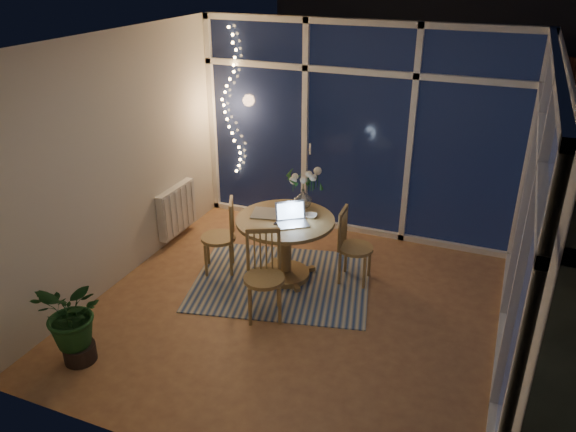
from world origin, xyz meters
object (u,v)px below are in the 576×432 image
at_px(laptop, 293,214).
at_px(flower_vase, 303,198).
at_px(chair_front, 264,277).
at_px(chair_left, 218,236).
at_px(potted_plant, 74,324).
at_px(chair_right, 356,246).
at_px(dining_table, 285,249).

xyz_separation_m(laptop, flower_vase, (-0.06, 0.45, -0.01)).
xyz_separation_m(chair_front, laptop, (0.03, 0.66, 0.38)).
xyz_separation_m(chair_left, flower_vase, (0.81, 0.49, 0.38)).
distance_m(chair_left, potted_plant, 1.88).
distance_m(chair_front, laptop, 0.76).
relative_size(chair_right, chair_front, 0.94).
bearing_deg(chair_right, dining_table, 103.97).
xyz_separation_m(dining_table, chair_left, (-0.74, -0.14, 0.08)).
bearing_deg(laptop, chair_right, -7.66).
bearing_deg(chair_left, potted_plant, -36.80).
distance_m(chair_right, chair_front, 1.16).
bearing_deg(flower_vase, chair_left, -148.57).
distance_m(chair_left, chair_right, 1.51).
xyz_separation_m(chair_right, laptop, (-0.60, -0.32, 0.41)).
distance_m(dining_table, laptop, 0.50).
xyz_separation_m(dining_table, flower_vase, (0.06, 0.35, 0.46)).
bearing_deg(chair_front, dining_table, 71.23).
distance_m(chair_left, laptop, 0.95).
relative_size(chair_right, laptop, 2.69).
distance_m(chair_left, chair_front, 1.03).
distance_m(laptop, flower_vase, 0.45).
xyz_separation_m(chair_front, potted_plant, (-1.23, -1.22, -0.07)).
xyz_separation_m(chair_front, flower_vase, (-0.03, 1.10, 0.37)).
relative_size(chair_left, potted_plant, 1.15).
distance_m(dining_table, potted_plant, 2.28).
height_order(chair_front, laptop, laptop).
height_order(dining_table, chair_front, chair_front).
height_order(chair_right, potted_plant, chair_right).
bearing_deg(chair_right, chair_front, 144.11).
xyz_separation_m(dining_table, chair_front, (0.09, -0.75, 0.09)).
xyz_separation_m(chair_right, chair_front, (-0.63, -0.97, 0.03)).
height_order(chair_left, chair_front, chair_front).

